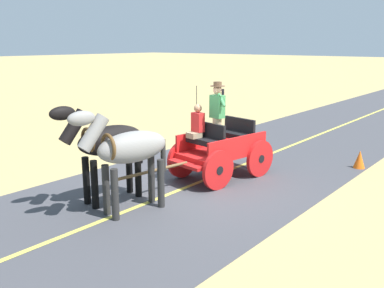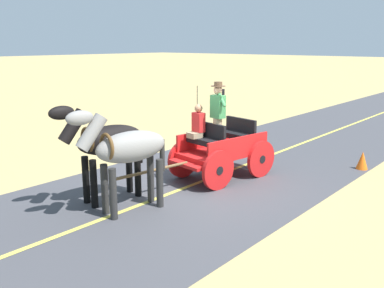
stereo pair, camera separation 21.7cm
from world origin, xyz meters
name	(u,v)px [view 1 (the left image)]	position (x,y,z in m)	size (l,w,h in m)	color
ground_plane	(197,183)	(0.00, 0.00, 0.00)	(200.00, 200.00, 0.00)	tan
road_surface	(197,183)	(0.00, 0.00, 0.00)	(5.77, 160.00, 0.01)	#424247
road_centre_stripe	(197,183)	(0.00, 0.00, 0.01)	(0.12, 160.00, 0.00)	#DBCC4C
horse_drawn_carriage	(219,147)	(-0.13, -0.73, 0.82)	(1.76, 4.51, 2.50)	red
horse_near_side	(128,150)	(-0.08, 2.32, 1.32)	(0.87, 2.15, 2.21)	gray
horse_off_side	(107,143)	(0.74, 2.20, 1.32)	(0.81, 2.15, 2.21)	black
traffic_cone	(360,159)	(-2.67, -3.90, 0.25)	(0.32, 0.32, 0.50)	orange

